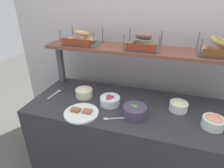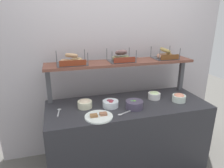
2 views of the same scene
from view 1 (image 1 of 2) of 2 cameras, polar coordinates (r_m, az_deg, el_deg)
name	(u,v)px [view 1 (image 1 of 2)]	position (r m, az deg, el deg)	size (l,w,h in m)	color
back_wall	(147,49)	(1.99, 10.33, 10.26)	(2.99, 0.06, 2.40)	#B7AFB4
deli_counter	(132,145)	(1.90, 5.93, -17.58)	(1.79, 0.70, 0.85)	#2D2D33
shelf_riser_left	(61,64)	(2.06, -15.05, 5.91)	(0.05, 0.05, 0.40)	#4C4C51
upper_shelf	(143,50)	(1.70, 9.17, 9.90)	(1.75, 0.32, 0.03)	brown
bowl_veggie_mix	(135,111)	(1.51, 6.81, -7.97)	(0.19, 0.19, 0.09)	#494158
bowl_scallion_spread	(179,105)	(1.65, 19.25, -6.04)	(0.15, 0.15, 0.09)	white
bowl_potato_salad	(84,92)	(1.77, -8.34, -2.35)	(0.16, 0.16, 0.09)	beige
bowl_lox_spread	(213,122)	(1.56, 27.96, -9.90)	(0.15, 0.15, 0.10)	silver
bowl_beet_salad	(110,100)	(1.64, -0.59, -4.87)	(0.17, 0.17, 0.08)	white
serving_plate_white	(81,113)	(1.56, -9.13, -8.44)	(0.28, 0.28, 0.04)	white
serving_spoon_near_plate	(56,93)	(1.89, -16.22, -2.54)	(0.05, 0.18, 0.01)	#B7B7BC
serving_spoon_by_edge	(111,119)	(1.48, -0.30, -10.29)	(0.17, 0.08, 0.01)	#B7B7BC
bagel_basket_sesame	(82,39)	(1.84, -8.94, 13.13)	(0.33, 0.24, 0.14)	#4C4C51
bagel_basket_poppy	(143,43)	(1.68, 9.17, 11.94)	(0.30, 0.27, 0.15)	#4C4C51
bagel_basket_everything	(217,48)	(1.71, 28.85, 9.27)	(0.28, 0.24, 0.15)	#4C4C51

